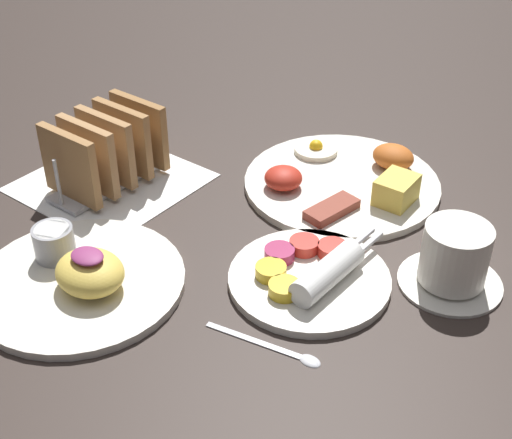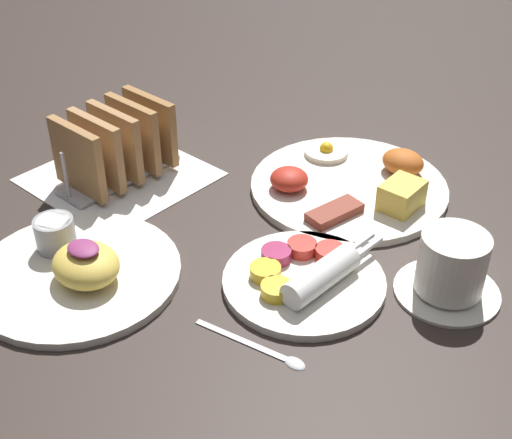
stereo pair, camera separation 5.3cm
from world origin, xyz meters
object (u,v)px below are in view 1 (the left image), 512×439
object	(u,v)px
plate_breakfast	(345,180)
plate_foreground	(80,275)
plate_condiments	(312,274)
toast_rack	(107,151)
coffee_cup	(454,259)

from	to	relation	value
plate_breakfast	plate_foreground	bearing A→B (deg)	-109.24
plate_condiments	toast_rack	world-z (taller)	toast_rack
plate_foreground	toast_rack	world-z (taller)	toast_rack
plate_condiments	toast_rack	bearing A→B (deg)	178.74
coffee_cup	plate_breakfast	bearing A→B (deg)	152.68
plate_foreground	plate_breakfast	bearing A→B (deg)	70.76
toast_rack	coffee_cup	world-z (taller)	toast_rack
plate_condiments	plate_foreground	world-z (taller)	plate_foreground
plate_breakfast	plate_condiments	world-z (taller)	plate_breakfast
plate_breakfast	coffee_cup	xyz separation A→B (m)	(0.21, -0.11, 0.03)
coffee_cup	plate_condiments	bearing A→B (deg)	-144.18
toast_rack	plate_foreground	bearing A→B (deg)	-51.51
plate_foreground	coffee_cup	distance (m)	0.43
plate_breakfast	coffee_cup	bearing A→B (deg)	-27.32
plate_breakfast	plate_condiments	bearing A→B (deg)	-68.62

